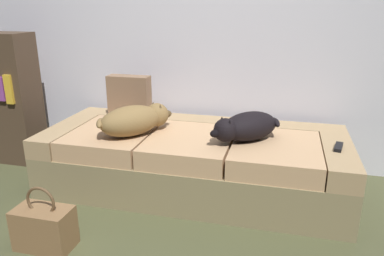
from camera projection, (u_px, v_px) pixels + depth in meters
The scene contains 7 objects.
couch at pixel (194, 160), 2.75m from camera, with size 2.17×0.91×0.44m.
dog_tan at pixel (135, 120), 2.62m from camera, with size 0.48×0.55×0.21m.
dog_dark at pixel (246, 127), 2.50m from camera, with size 0.48×0.47×0.19m.
tv_remote at pixel (339, 147), 2.38m from camera, with size 0.04×0.15×0.02m, color black.
throw_pillow at pixel (129, 97), 3.00m from camera, with size 0.34×0.12×0.34m, color #806148.
handbag at pixel (44, 227), 2.09m from camera, with size 0.32×0.18×0.38m.
bookshelf at pixel (5, 98), 3.17m from camera, with size 0.56×0.30×1.10m.
Camera 1 is at (0.61, -1.48, 1.31)m, focal length 34.81 mm.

